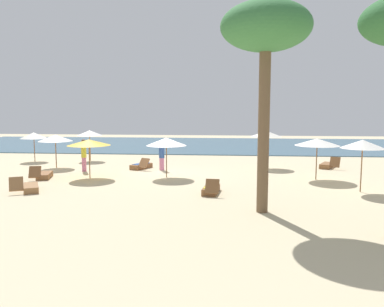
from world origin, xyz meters
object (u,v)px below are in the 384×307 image
(lounger_2, at_px, (30,188))
(palm_0, at_px, (266,32))
(umbrella_2, at_px, (363,144))
(umbrella_3, at_px, (317,142))
(lounger_4, at_px, (44,175))
(umbrella_4, at_px, (34,135))
(person_1, at_px, (84,155))
(umbrella_7, at_px, (89,142))
(umbrella_1, at_px, (166,142))
(lounger_0, at_px, (211,189))
(person_0, at_px, (162,156))
(lounger_3, at_px, (328,165))
(umbrella_8, at_px, (266,134))
(lounger_1, at_px, (141,166))
(umbrella_0, at_px, (90,133))
(umbrella_6, at_px, (55,138))

(lounger_2, relative_size, palm_0, 0.24)
(palm_0, bearing_deg, umbrella_2, 38.91)
(umbrella_3, height_order, lounger_4, umbrella_3)
(umbrella_4, distance_m, person_1, 6.30)
(umbrella_7, distance_m, palm_0, 11.22)
(umbrella_1, relative_size, lounger_0, 1.23)
(umbrella_3, relative_size, person_0, 1.34)
(lounger_2, bearing_deg, umbrella_1, 35.89)
(umbrella_2, bearing_deg, lounger_3, 87.75)
(palm_0, bearing_deg, lounger_3, 65.25)
(umbrella_2, distance_m, lounger_4, 15.64)
(umbrella_8, xyz_separation_m, person_0, (-6.19, -1.53, -1.23))
(lounger_1, bearing_deg, lounger_2, -118.00)
(lounger_2, bearing_deg, umbrella_3, 16.96)
(lounger_0, height_order, person_1, person_1)
(umbrella_1, bearing_deg, palm_0, -55.55)
(lounger_2, distance_m, lounger_4, 3.22)
(person_1, bearing_deg, lounger_2, -94.79)
(umbrella_0, distance_m, lounger_3, 15.82)
(umbrella_8, height_order, lounger_3, umbrella_8)
(umbrella_1, relative_size, person_0, 1.26)
(lounger_1, relative_size, lounger_4, 1.00)
(umbrella_2, bearing_deg, umbrella_8, 117.74)
(person_0, relative_size, person_1, 0.89)
(person_1, bearing_deg, umbrella_6, 151.57)
(umbrella_1, bearing_deg, umbrella_6, 159.75)
(umbrella_0, height_order, person_1, umbrella_0)
(umbrella_8, relative_size, lounger_1, 1.28)
(umbrella_7, relative_size, lounger_1, 1.27)
(umbrella_0, bearing_deg, umbrella_2, -29.79)
(umbrella_1, xyz_separation_m, palm_0, (4.45, -6.49, 4.35))
(umbrella_3, bearing_deg, umbrella_4, 163.46)
(umbrella_1, distance_m, person_1, 5.34)
(umbrella_7, xyz_separation_m, person_1, (-1.06, 2.02, -0.90))
(umbrella_1, height_order, lounger_3, umbrella_1)
(umbrella_4, bearing_deg, umbrella_8, -5.36)
(lounger_0, xyz_separation_m, lounger_4, (-8.87, 2.78, -0.01))
(umbrella_7, bearing_deg, palm_0, -35.19)
(umbrella_2, xyz_separation_m, person_0, (-9.69, 5.13, -1.27))
(lounger_0, height_order, palm_0, palm_0)
(umbrella_1, bearing_deg, umbrella_7, -172.36)
(lounger_3, xyz_separation_m, palm_0, (-4.86, -10.54, 6.07))
(umbrella_2, height_order, lounger_2, umbrella_2)
(person_1, bearing_deg, umbrella_3, -6.36)
(lounger_2, bearing_deg, umbrella_4, 115.65)
(person_1, bearing_deg, umbrella_7, -62.35)
(umbrella_7, relative_size, lounger_2, 1.29)
(person_1, bearing_deg, lounger_1, 21.48)
(lounger_3, xyz_separation_m, lounger_4, (-15.67, -4.93, -0.00))
(person_0, xyz_separation_m, palm_0, (5.10, -8.83, 5.39))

